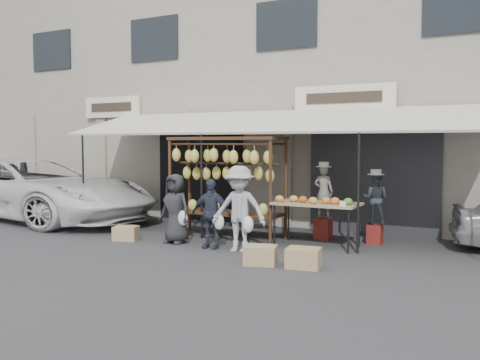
% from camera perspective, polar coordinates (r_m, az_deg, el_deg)
% --- Properties ---
extents(ground_plane, '(90.00, 90.00, 0.00)m').
position_cam_1_polar(ground_plane, '(10.45, -2.79, -7.63)').
color(ground_plane, '#2D2D30').
extents(shophouse, '(24.00, 6.15, 7.30)m').
position_cam_1_polar(shophouse, '(16.23, 9.16, 9.39)').
color(shophouse, '#9E958A').
rests_on(shophouse, ground_plane).
extents(awning, '(10.00, 2.35, 2.92)m').
position_cam_1_polar(awning, '(12.25, 2.70, 6.17)').
color(awning, beige).
rests_on(awning, ground_plane).
extents(banana_rack, '(2.60, 0.90, 2.24)m').
position_cam_1_polar(banana_rack, '(11.76, -1.56, 1.38)').
color(banana_rack, '#3B2413').
rests_on(banana_rack, ground_plane).
extents(produce_table, '(1.70, 0.90, 1.04)m').
position_cam_1_polar(produce_table, '(10.88, 8.12, -2.55)').
color(produce_table, tan).
rests_on(produce_table, ground_plane).
extents(vendor_left, '(0.45, 0.32, 1.15)m').
position_cam_1_polar(vendor_left, '(11.75, 8.90, -1.24)').
color(vendor_left, slate).
rests_on(vendor_left, stool_left).
extents(vendor_right, '(0.53, 0.42, 1.07)m').
position_cam_1_polar(vendor_right, '(11.41, 14.26, -1.95)').
color(vendor_right, '#2A3038').
rests_on(vendor_right, stool_right).
extents(customer_left, '(0.75, 0.52, 1.46)m').
position_cam_1_polar(customer_left, '(11.28, -6.91, -3.05)').
color(customer_left, '#252528').
rests_on(customer_left, ground_plane).
extents(customer_mid, '(0.85, 0.44, 1.39)m').
position_cam_1_polar(customer_mid, '(10.70, -3.14, -3.60)').
color(customer_mid, '#2C3345').
rests_on(customer_mid, ground_plane).
extents(customer_right, '(1.16, 0.78, 1.67)m').
position_cam_1_polar(customer_right, '(10.33, -0.09, -3.09)').
color(customer_right, '#9F9FA6').
rests_on(customer_right, ground_plane).
extents(stool_left, '(0.36, 0.36, 0.47)m').
position_cam_1_polar(stool_left, '(11.86, 8.85, -5.14)').
color(stool_left, maroon).
rests_on(stool_left, ground_plane).
extents(stool_right, '(0.30, 0.30, 0.41)m').
position_cam_1_polar(stool_right, '(11.51, 14.19, -5.63)').
color(stool_right, maroon).
rests_on(stool_right, ground_plane).
extents(crate_near_a, '(0.64, 0.55, 0.33)m').
position_cam_1_polar(crate_near_a, '(9.34, 2.20, -8.02)').
color(crate_near_a, tan).
rests_on(crate_near_a, ground_plane).
extents(crate_near_b, '(0.62, 0.51, 0.34)m').
position_cam_1_polar(crate_near_b, '(9.15, 6.79, -8.26)').
color(crate_near_b, tan).
rests_on(crate_near_b, ground_plane).
extents(crate_far, '(0.60, 0.53, 0.30)m').
position_cam_1_polar(crate_far, '(11.86, -12.06, -5.58)').
color(crate_far, tan).
rests_on(crate_far, ground_plane).
extents(van, '(6.29, 3.52, 2.49)m').
position_cam_1_polar(van, '(16.26, -21.86, 0.67)').
color(van, silver).
rests_on(van, ground_plane).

